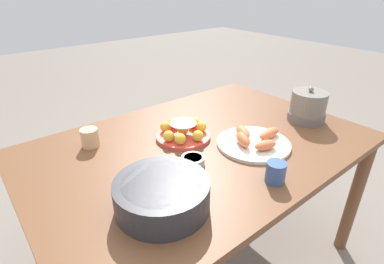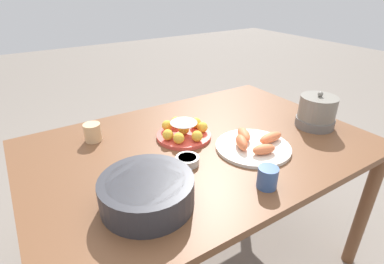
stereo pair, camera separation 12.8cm
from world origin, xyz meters
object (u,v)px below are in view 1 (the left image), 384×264
(cake_plate, at_px, (183,132))
(cup_far, at_px, (276,172))
(serving_bowl, at_px, (162,194))
(seafood_platter, at_px, (254,141))
(warming_pot, at_px, (308,107))
(sauce_bowl, at_px, (193,160))
(dining_table, at_px, (201,159))
(cup_near, at_px, (90,138))

(cake_plate, height_order, cup_far, cake_plate)
(serving_bowl, bearing_deg, seafood_platter, -171.27)
(cup_far, bearing_deg, warming_pot, -157.91)
(serving_bowl, xyz_separation_m, sauce_bowl, (-0.22, -0.13, -0.03))
(cake_plate, bearing_deg, cup_far, 96.64)
(dining_table, relative_size, serving_bowl, 4.90)
(dining_table, xyz_separation_m, sauce_bowl, (0.13, 0.10, 0.10))
(dining_table, relative_size, seafood_platter, 4.62)
(seafood_platter, distance_m, cup_near, 0.68)
(cake_plate, distance_m, seafood_platter, 0.31)
(cup_near, xyz_separation_m, warming_pot, (-0.92, 0.42, 0.03))
(serving_bowl, xyz_separation_m, cup_far, (-0.37, 0.13, -0.01))
(cup_near, height_order, cup_far, cup_near)
(sauce_bowl, bearing_deg, seafood_platter, 170.63)
(dining_table, xyz_separation_m, cake_plate, (0.03, -0.08, 0.11))
(cake_plate, distance_m, cup_far, 0.45)
(cup_far, xyz_separation_m, warming_pot, (-0.53, -0.21, 0.03))
(serving_bowl, distance_m, cup_near, 0.50)
(seafood_platter, bearing_deg, sauce_bowl, -9.37)
(dining_table, bearing_deg, warming_pot, 164.49)
(serving_bowl, bearing_deg, cup_near, -87.52)
(cake_plate, relative_size, cup_near, 3.08)
(dining_table, height_order, cake_plate, cake_plate)
(cake_plate, bearing_deg, seafood_platter, 129.18)
(sauce_bowl, distance_m, cup_far, 0.30)
(dining_table, relative_size, cup_far, 18.87)
(cake_plate, xyz_separation_m, serving_bowl, (0.32, 0.32, 0.02))
(cake_plate, xyz_separation_m, seafood_platter, (-0.19, 0.24, -0.01))
(cup_far, bearing_deg, cup_near, -58.14)
(serving_bowl, relative_size, sauce_bowl, 3.25)
(serving_bowl, height_order, seafood_platter, serving_bowl)
(cake_plate, height_order, sauce_bowl, cake_plate)
(serving_bowl, xyz_separation_m, warming_pot, (-0.90, -0.08, 0.02))
(seafood_platter, relative_size, cup_far, 4.09)
(warming_pot, bearing_deg, cup_far, 22.09)
(dining_table, distance_m, sauce_bowl, 0.19)
(seafood_platter, bearing_deg, warming_pot, 179.99)
(cup_near, relative_size, cup_far, 1.03)
(cup_near, distance_m, warming_pot, 1.01)
(serving_bowl, distance_m, cup_far, 0.40)
(cake_plate, relative_size, sauce_bowl, 2.69)
(cake_plate, xyz_separation_m, sauce_bowl, (0.10, 0.19, -0.01))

